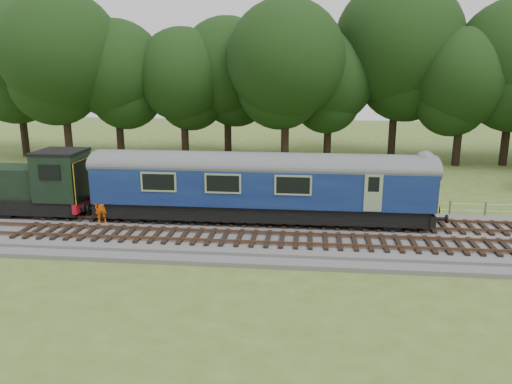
# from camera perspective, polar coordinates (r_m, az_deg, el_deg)

# --- Properties ---
(ground) EXTENTS (120.00, 120.00, 0.00)m
(ground) POSITION_cam_1_polar(r_m,az_deg,el_deg) (26.16, 10.86, -5.29)
(ground) COLOR #4A6023
(ground) RESTS_ON ground
(ballast) EXTENTS (70.00, 7.00, 0.35)m
(ballast) POSITION_cam_1_polar(r_m,az_deg,el_deg) (26.10, 10.88, -4.93)
(ballast) COLOR #4C4C4F
(ballast) RESTS_ON ground
(track_north) EXTENTS (67.20, 2.40, 0.21)m
(track_north) POSITION_cam_1_polar(r_m,az_deg,el_deg) (27.36, 10.68, -3.50)
(track_north) COLOR black
(track_north) RESTS_ON ballast
(track_south) EXTENTS (67.20, 2.40, 0.21)m
(track_south) POSITION_cam_1_polar(r_m,az_deg,el_deg) (24.52, 11.19, -5.60)
(track_south) COLOR black
(track_south) RESTS_ON ballast
(fence) EXTENTS (64.00, 0.12, 1.00)m
(fence) POSITION_cam_1_polar(r_m,az_deg,el_deg) (30.43, 10.22, -2.49)
(fence) COLOR #6B6054
(fence) RESTS_ON ground
(tree_line) EXTENTS (70.00, 8.00, 18.00)m
(tree_line) POSITION_cam_1_polar(r_m,az_deg,el_deg) (47.45, 8.83, 3.51)
(tree_line) COLOR black
(tree_line) RESTS_ON ground
(dmu_railcar) EXTENTS (18.05, 2.86, 3.88)m
(dmu_railcar) POSITION_cam_1_polar(r_m,az_deg,el_deg) (26.81, 0.53, 1.24)
(dmu_railcar) COLOR black
(dmu_railcar) RESTS_ON ground
(shunter_loco) EXTENTS (8.92, 2.60, 3.38)m
(shunter_loco) POSITION_cam_1_polar(r_m,az_deg,el_deg) (31.50, -25.58, 0.60)
(shunter_loco) COLOR black
(shunter_loco) RESTS_ON ground
(worker) EXTENTS (0.78, 0.62, 1.86)m
(worker) POSITION_cam_1_polar(r_m,az_deg,el_deg) (28.06, -17.26, -1.61)
(worker) COLOR #EB5E0C
(worker) RESTS_ON ballast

